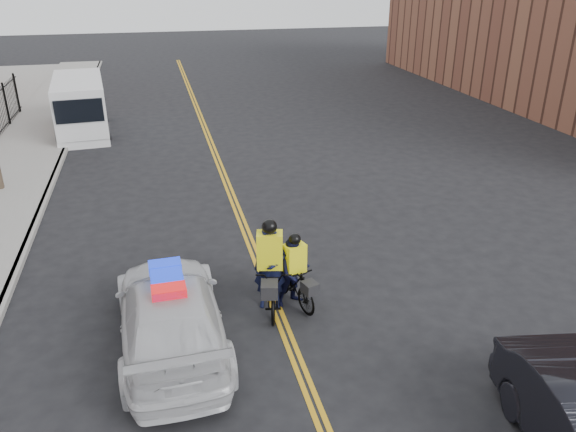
# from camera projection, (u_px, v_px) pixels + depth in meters

# --- Properties ---
(ground) EXTENTS (120.00, 120.00, 0.00)m
(ground) POSITION_uv_depth(u_px,v_px,m) (285.00, 331.00, 11.86)
(ground) COLOR black
(ground) RESTS_ON ground
(center_line_left) EXTENTS (0.10, 60.00, 0.01)m
(center_line_left) POSITION_uv_depth(u_px,v_px,m) (229.00, 194.00, 18.94)
(center_line_left) COLOR gold
(center_line_left) RESTS_ON ground
(center_line_right) EXTENTS (0.10, 60.00, 0.01)m
(center_line_right) POSITION_uv_depth(u_px,v_px,m) (233.00, 193.00, 18.98)
(center_line_right) COLOR gold
(center_line_right) RESTS_ON ground
(curb) EXTENTS (0.20, 60.00, 0.15)m
(curb) POSITION_uv_depth(u_px,v_px,m) (42.00, 208.00, 17.65)
(curb) COLOR gray
(curb) RESTS_ON ground
(police_cruiser) EXTENTS (2.23, 5.12, 1.63)m
(police_cruiser) POSITION_uv_depth(u_px,v_px,m) (170.00, 313.00, 11.15)
(police_cruiser) COLOR silver
(police_cruiser) RESTS_ON ground
(cargo_van) EXTENTS (2.63, 5.95, 2.42)m
(cargo_van) POSITION_uv_depth(u_px,v_px,m) (81.00, 107.00, 25.36)
(cargo_van) COLOR silver
(cargo_van) RESTS_ON ground
(cyclist_near) EXTENTS (1.23, 2.30, 2.14)m
(cyclist_near) POSITION_uv_depth(u_px,v_px,m) (270.00, 277.00, 12.44)
(cyclist_near) COLOR black
(cyclist_near) RESTS_ON ground
(cyclist_far) EXTENTS (1.00, 1.80, 1.76)m
(cyclist_far) POSITION_uv_depth(u_px,v_px,m) (295.00, 277.00, 12.56)
(cyclist_far) COLOR black
(cyclist_far) RESTS_ON ground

